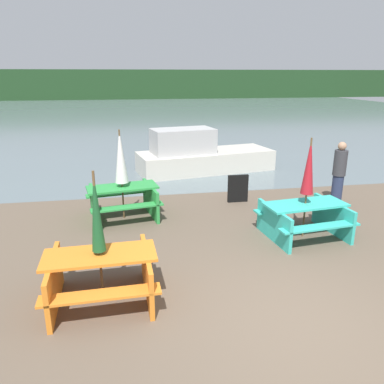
{
  "coord_description": "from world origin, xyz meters",
  "views": [
    {
      "loc": [
        -2.12,
        -4.05,
        3.29
      ],
      "look_at": [
        -0.78,
        3.61,
        0.85
      ],
      "focal_mm": 35.0,
      "sensor_mm": 36.0,
      "label": 1
    }
  ],
  "objects_px": {
    "person": "(339,173)",
    "signboard": "(238,189)",
    "umbrella_darkgreen": "(96,213)",
    "picnic_table_orange": "(101,273)",
    "umbrella_crimson": "(309,167)",
    "boat": "(200,156)",
    "picnic_table_teal": "(304,216)",
    "picnic_table_green": "(123,199)",
    "umbrella_white": "(121,157)"
  },
  "relations": [
    {
      "from": "signboard",
      "to": "umbrella_darkgreen",
      "type": "bearing_deg",
      "value": -129.18
    },
    {
      "from": "person",
      "to": "signboard",
      "type": "height_order",
      "value": "person"
    },
    {
      "from": "boat",
      "to": "signboard",
      "type": "xyz_separation_m",
      "value": [
        0.37,
        -3.49,
        -0.18
      ]
    },
    {
      "from": "picnic_table_green",
      "to": "umbrella_darkgreen",
      "type": "bearing_deg",
      "value": -95.28
    },
    {
      "from": "picnic_table_green",
      "to": "boat",
      "type": "xyz_separation_m",
      "value": [
        2.67,
        4.16,
        0.09
      ]
    },
    {
      "from": "picnic_table_orange",
      "to": "signboard",
      "type": "relative_size",
      "value": 2.26
    },
    {
      "from": "picnic_table_green",
      "to": "signboard",
      "type": "relative_size",
      "value": 2.45
    },
    {
      "from": "picnic_table_green",
      "to": "umbrella_crimson",
      "type": "height_order",
      "value": "umbrella_crimson"
    },
    {
      "from": "person",
      "to": "signboard",
      "type": "distance_m",
      "value": 2.66
    },
    {
      "from": "picnic_table_green",
      "to": "umbrella_white",
      "type": "height_order",
      "value": "umbrella_white"
    },
    {
      "from": "picnic_table_green",
      "to": "signboard",
      "type": "bearing_deg",
      "value": 12.52
    },
    {
      "from": "umbrella_white",
      "to": "umbrella_darkgreen",
      "type": "height_order",
      "value": "umbrella_white"
    },
    {
      "from": "boat",
      "to": "person",
      "type": "xyz_separation_m",
      "value": [
        2.92,
        -4.07,
        0.27
      ]
    },
    {
      "from": "umbrella_crimson",
      "to": "signboard",
      "type": "xyz_separation_m",
      "value": [
        -0.72,
        2.42,
        -1.14
      ]
    },
    {
      "from": "umbrella_white",
      "to": "umbrella_darkgreen",
      "type": "bearing_deg",
      "value": -95.28
    },
    {
      "from": "umbrella_darkgreen",
      "to": "umbrella_white",
      "type": "bearing_deg",
      "value": 84.72
    },
    {
      "from": "picnic_table_teal",
      "to": "boat",
      "type": "height_order",
      "value": "boat"
    },
    {
      "from": "picnic_table_teal",
      "to": "umbrella_crimson",
      "type": "distance_m",
      "value": 1.07
    },
    {
      "from": "signboard",
      "to": "picnic_table_orange",
      "type": "bearing_deg",
      "value": -129.18
    },
    {
      "from": "picnic_table_teal",
      "to": "umbrella_darkgreen",
      "type": "height_order",
      "value": "umbrella_darkgreen"
    },
    {
      "from": "picnic_table_green",
      "to": "person",
      "type": "distance_m",
      "value": 5.6
    },
    {
      "from": "picnic_table_orange",
      "to": "boat",
      "type": "xyz_separation_m",
      "value": [
        2.99,
        7.6,
        0.1
      ]
    },
    {
      "from": "picnic_table_orange",
      "to": "signboard",
      "type": "distance_m",
      "value": 5.31
    },
    {
      "from": "boat",
      "to": "signboard",
      "type": "bearing_deg",
      "value": -94.52
    },
    {
      "from": "picnic_table_green",
      "to": "picnic_table_teal",
      "type": "bearing_deg",
      "value": -24.96
    },
    {
      "from": "picnic_table_green",
      "to": "signboard",
      "type": "distance_m",
      "value": 3.11
    },
    {
      "from": "umbrella_darkgreen",
      "to": "boat",
      "type": "distance_m",
      "value": 8.21
    },
    {
      "from": "picnic_table_orange",
      "to": "umbrella_white",
      "type": "xyz_separation_m",
      "value": [
        0.32,
        3.44,
        1.03
      ]
    },
    {
      "from": "picnic_table_orange",
      "to": "picnic_table_teal",
      "type": "distance_m",
      "value": 4.41
    },
    {
      "from": "umbrella_white",
      "to": "person",
      "type": "bearing_deg",
      "value": 0.97
    },
    {
      "from": "picnic_table_teal",
      "to": "signboard",
      "type": "distance_m",
      "value": 2.53
    },
    {
      "from": "picnic_table_teal",
      "to": "person",
      "type": "bearing_deg",
      "value": 45.2
    },
    {
      "from": "umbrella_white",
      "to": "umbrella_crimson",
      "type": "bearing_deg",
      "value": -24.96
    },
    {
      "from": "umbrella_crimson",
      "to": "boat",
      "type": "xyz_separation_m",
      "value": [
        -1.09,
        5.91,
        -0.96
      ]
    },
    {
      "from": "person",
      "to": "picnic_table_teal",
      "type": "bearing_deg",
      "value": -134.8
    },
    {
      "from": "umbrella_white",
      "to": "signboard",
      "type": "xyz_separation_m",
      "value": [
        3.03,
        0.67,
        -1.12
      ]
    },
    {
      "from": "picnic_table_teal",
      "to": "signboard",
      "type": "height_order",
      "value": "signboard"
    },
    {
      "from": "picnic_table_orange",
      "to": "umbrella_white",
      "type": "distance_m",
      "value": 3.6
    },
    {
      "from": "umbrella_white",
      "to": "signboard",
      "type": "bearing_deg",
      "value": 12.52
    },
    {
      "from": "picnic_table_green",
      "to": "umbrella_darkgreen",
      "type": "distance_m",
      "value": 3.58
    },
    {
      "from": "picnic_table_orange",
      "to": "picnic_table_green",
      "type": "distance_m",
      "value": 3.45
    },
    {
      "from": "picnic_table_green",
      "to": "umbrella_crimson",
      "type": "distance_m",
      "value": 4.27
    },
    {
      "from": "picnic_table_green",
      "to": "umbrella_white",
      "type": "bearing_deg",
      "value": 0.0
    },
    {
      "from": "picnic_table_teal",
      "to": "picnic_table_green",
      "type": "relative_size",
      "value": 1.0
    },
    {
      "from": "umbrella_darkgreen",
      "to": "picnic_table_orange",
      "type": "bearing_deg",
      "value": 0.0
    },
    {
      "from": "picnic_table_teal",
      "to": "umbrella_crimson",
      "type": "bearing_deg",
      "value": 0.0
    },
    {
      "from": "umbrella_white",
      "to": "picnic_table_orange",
      "type": "bearing_deg",
      "value": -95.28
    },
    {
      "from": "person",
      "to": "umbrella_darkgreen",
      "type": "bearing_deg",
      "value": -149.09
    },
    {
      "from": "picnic_table_orange",
      "to": "boat",
      "type": "bearing_deg",
      "value": 68.55
    },
    {
      "from": "signboard",
      "to": "umbrella_crimson",
      "type": "bearing_deg",
      "value": -73.42
    }
  ]
}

